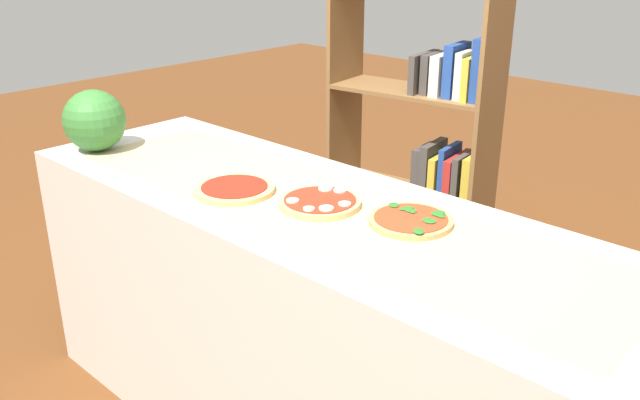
{
  "coord_description": "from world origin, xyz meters",
  "views": [
    {
      "loc": [
        1.26,
        -1.34,
        1.66
      ],
      "look_at": [
        0.0,
        0.0,
        0.91
      ],
      "focal_mm": 38.08,
      "sensor_mm": 36.0,
      "label": 1
    }
  ],
  "objects": [
    {
      "name": "pizza_mozzarella_1",
      "position": [
        0.0,
        0.0,
        0.9
      ],
      "size": [
        0.24,
        0.24,
        0.03
      ],
      "color": "#DBB26B",
      "rests_on": "parchment_paper"
    },
    {
      "name": "watermelon",
      "position": [
        -0.96,
        -0.17,
        1.0
      ],
      "size": [
        0.22,
        0.22,
        0.22
      ],
      "primitive_type": "sphere",
      "color": "#387A33",
      "rests_on": "counter"
    },
    {
      "name": "bookshelf",
      "position": [
        -0.36,
        1.11,
        0.69
      ],
      "size": [
        0.78,
        0.37,
        1.46
      ],
      "color": "brown",
      "rests_on": "ground_plane"
    },
    {
      "name": "parchment_paper",
      "position": [
        0.0,
        0.0,
        0.89
      ],
      "size": [
        1.88,
        0.48,
        0.0
      ],
      "primitive_type": "cube",
      "color": "tan",
      "rests_on": "counter"
    },
    {
      "name": "pizza_plain_0",
      "position": [
        -0.27,
        -0.1,
        0.9
      ],
      "size": [
        0.25,
        0.25,
        0.02
      ],
      "color": "#DBB26B",
      "rests_on": "parchment_paper"
    },
    {
      "name": "counter",
      "position": [
        0.0,
        0.0,
        0.44
      ],
      "size": [
        2.23,
        0.67,
        0.89
      ],
      "primitive_type": "cube",
      "color": "beige",
      "rests_on": "ground_plane"
    },
    {
      "name": "pizza_spinach_2",
      "position": [
        0.27,
        0.08,
        0.9
      ],
      "size": [
        0.23,
        0.23,
        0.02
      ],
      "color": "tan",
      "rests_on": "parchment_paper"
    }
  ]
}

